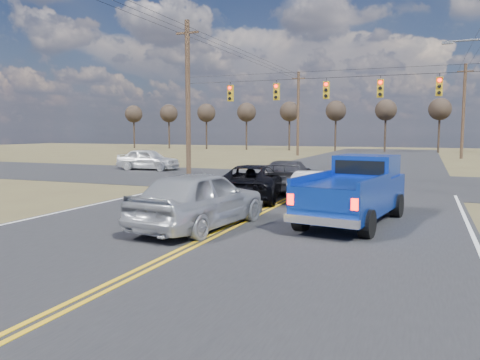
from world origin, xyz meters
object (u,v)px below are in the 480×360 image
at_px(black_suv, 253,182).
at_px(pickup_truck, 355,191).
at_px(silver_suv, 200,199).
at_px(cross_car_west, 148,159).
at_px(dgrey_car_queue, 288,176).
at_px(white_car_queue, 314,186).

bearing_deg(black_suv, pickup_truck, 133.64).
distance_m(silver_suv, cross_car_west, 22.13).
height_order(dgrey_car_queue, cross_car_west, cross_car_west).
bearing_deg(cross_car_west, dgrey_car_queue, -123.81).
relative_size(silver_suv, white_car_queue, 1.36).
bearing_deg(silver_suv, white_car_queue, -98.89).
xyz_separation_m(pickup_truck, silver_suv, (-4.26, -2.57, -0.13)).
xyz_separation_m(black_suv, dgrey_car_queue, (0.64, 3.23, 0.01)).
bearing_deg(pickup_truck, cross_car_west, 148.08).
bearing_deg(white_car_queue, cross_car_west, -35.64).
distance_m(pickup_truck, dgrey_car_queue, 8.09).
xyz_separation_m(white_car_queue, cross_car_west, (-15.25, 10.83, 0.17)).
bearing_deg(pickup_truck, silver_suv, -140.00).
xyz_separation_m(black_suv, white_car_queue, (2.55, 0.63, -0.11)).
bearing_deg(black_suv, dgrey_car_queue, -110.32).
distance_m(pickup_truck, silver_suv, 4.98).
bearing_deg(pickup_truck, white_car_queue, 126.86).
height_order(silver_suv, white_car_queue, silver_suv).
bearing_deg(dgrey_car_queue, black_suv, 72.19).
distance_m(white_car_queue, cross_car_west, 18.70).
distance_m(pickup_truck, black_suv, 6.09).
relative_size(black_suv, white_car_queue, 1.40).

